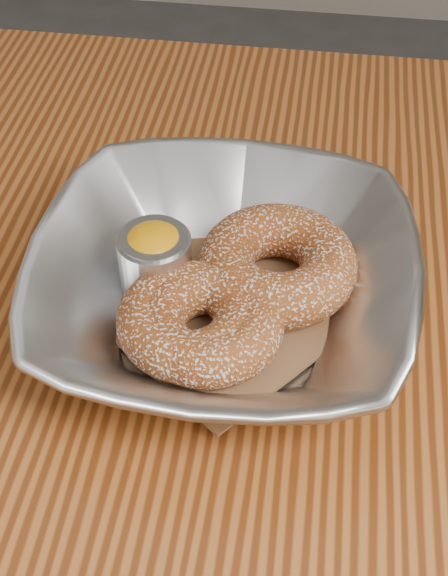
# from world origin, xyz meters

# --- Properties ---
(table) EXTENTS (1.20, 0.80, 0.75)m
(table) POSITION_xyz_m (0.00, 0.00, 0.65)
(table) COLOR brown
(table) RESTS_ON ground_plane
(serving_bowl) EXTENTS (0.25, 0.25, 0.06)m
(serving_bowl) POSITION_xyz_m (0.04, 0.03, 0.78)
(serving_bowl) COLOR #B2B4B9
(serving_bowl) RESTS_ON table
(parchment) EXTENTS (0.20, 0.20, 0.00)m
(parchment) POSITION_xyz_m (0.04, 0.03, 0.76)
(parchment) COLOR brown
(parchment) RESTS_ON table
(donut_back) EXTENTS (0.11, 0.11, 0.04)m
(donut_back) POSITION_xyz_m (0.07, 0.05, 0.78)
(donut_back) COLOR brown
(donut_back) RESTS_ON parchment
(donut_front) EXTENTS (0.11, 0.11, 0.03)m
(donut_front) POSITION_xyz_m (0.04, -0.00, 0.78)
(donut_front) COLOR brown
(donut_front) RESTS_ON parchment
(donut_extra) EXTENTS (0.12, 0.12, 0.03)m
(donut_extra) POSITION_xyz_m (0.02, -0.00, 0.78)
(donut_extra) COLOR brown
(donut_extra) RESTS_ON parchment
(ramekin) EXTENTS (0.05, 0.05, 0.05)m
(ramekin) POSITION_xyz_m (-0.01, 0.04, 0.78)
(ramekin) COLOR #B2B4B9
(ramekin) RESTS_ON table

